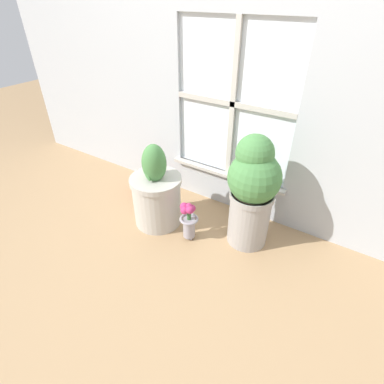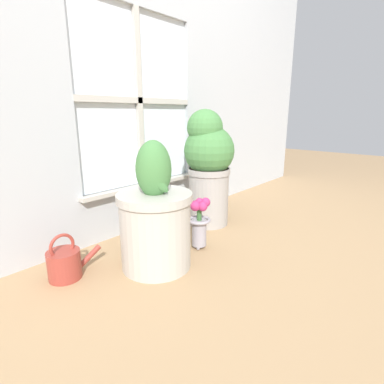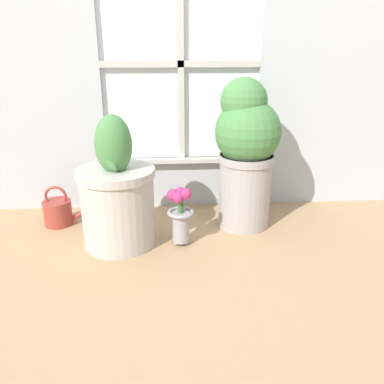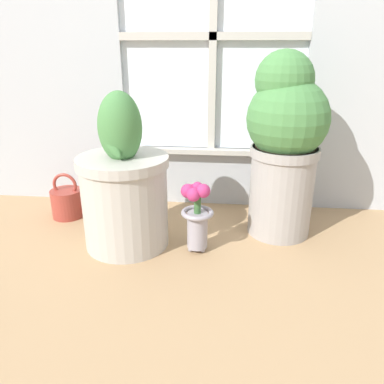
{
  "view_description": "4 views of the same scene",
  "coord_description": "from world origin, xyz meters",
  "px_view_note": "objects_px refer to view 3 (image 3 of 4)",
  "views": [
    {
      "loc": [
        0.85,
        -1.21,
        1.47
      ],
      "look_at": [
        -0.05,
        0.18,
        0.34
      ],
      "focal_mm": 28.0,
      "sensor_mm": 36.0,
      "label": 1
    },
    {
      "loc": [
        -1.25,
        -0.9,
        0.76
      ],
      "look_at": [
        0.03,
        0.21,
        0.3
      ],
      "focal_mm": 28.0,
      "sensor_mm": 36.0,
      "label": 2
    },
    {
      "loc": [
        -0.07,
        -1.53,
        0.9
      ],
      "look_at": [
        0.04,
        0.19,
        0.24
      ],
      "focal_mm": 35.0,
      "sensor_mm": 36.0,
      "label": 3
    },
    {
      "loc": [
        0.09,
        -1.24,
        0.79
      ],
      "look_at": [
        -0.05,
        0.18,
        0.23
      ],
      "focal_mm": 35.0,
      "sensor_mm": 36.0,
      "label": 4
    }
  ],
  "objects_px": {
    "potted_plant_right": "(246,150)",
    "potted_plant_left": "(117,196)",
    "flower_vase": "(180,213)",
    "watering_can": "(58,212)"
  },
  "relations": [
    {
      "from": "potted_plant_left",
      "to": "flower_vase",
      "type": "height_order",
      "value": "potted_plant_left"
    },
    {
      "from": "potted_plant_left",
      "to": "potted_plant_right",
      "type": "bearing_deg",
      "value": 15.32
    },
    {
      "from": "potted_plant_right",
      "to": "flower_vase",
      "type": "xyz_separation_m",
      "value": [
        -0.35,
        -0.21,
        -0.25
      ]
    },
    {
      "from": "watering_can",
      "to": "potted_plant_left",
      "type": "bearing_deg",
      "value": -33.33
    },
    {
      "from": "potted_plant_left",
      "to": "potted_plant_right",
      "type": "distance_m",
      "value": 0.69
    },
    {
      "from": "potted_plant_left",
      "to": "watering_can",
      "type": "xyz_separation_m",
      "value": [
        -0.36,
        0.24,
        -0.18
      ]
    },
    {
      "from": "potted_plant_left",
      "to": "potted_plant_right",
      "type": "relative_size",
      "value": 0.82
    },
    {
      "from": "potted_plant_right",
      "to": "watering_can",
      "type": "bearing_deg",
      "value": 176.61
    },
    {
      "from": "flower_vase",
      "to": "watering_can",
      "type": "height_order",
      "value": "flower_vase"
    },
    {
      "from": "potted_plant_right",
      "to": "potted_plant_left",
      "type": "bearing_deg",
      "value": -164.68
    }
  ]
}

